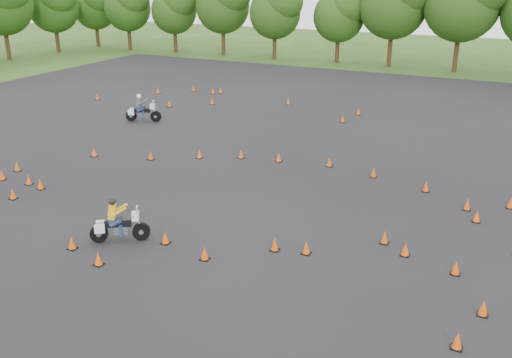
% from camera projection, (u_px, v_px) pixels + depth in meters
% --- Properties ---
extents(ground, '(140.00, 140.00, 0.00)m').
position_uv_depth(ground, '(206.00, 247.00, 19.96)').
color(ground, '#2D5119').
rests_on(ground, ground).
extents(asphalt_pad, '(62.00, 62.00, 0.00)m').
position_uv_depth(asphalt_pad, '(276.00, 190.00, 25.01)').
color(asphalt_pad, black).
rests_on(asphalt_pad, ground).
extents(treeline, '(86.78, 32.65, 10.69)m').
position_uv_depth(treeline, '(451.00, 26.00, 46.33)').
color(treeline, '#244413').
rests_on(treeline, ground).
extents(traffic_cones, '(35.93, 32.59, 0.45)m').
position_uv_depth(traffic_cones, '(271.00, 188.00, 24.65)').
color(traffic_cones, '#E04D09').
rests_on(traffic_cones, asphalt_pad).
extents(rider_grey, '(2.37, 1.44, 1.75)m').
position_uv_depth(rider_grey, '(143.00, 108.00, 35.78)').
color(rider_grey, '#43464B').
rests_on(rider_grey, ground).
extents(rider_yellow, '(2.12, 1.70, 1.63)m').
position_uv_depth(rider_yellow, '(119.00, 220.00, 20.11)').
color(rider_yellow, gold).
rests_on(rider_yellow, ground).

